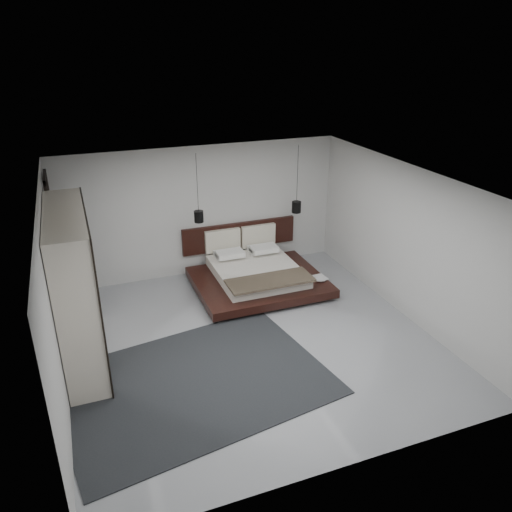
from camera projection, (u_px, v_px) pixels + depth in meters
name	position (u px, v px, depth m)	size (l,w,h in m)	color
floor	(251.00, 340.00, 8.63)	(6.00, 6.00, 0.00)	#94979C
ceiling	(251.00, 183.00, 7.49)	(6.00, 6.00, 0.00)	white
wall_back	(202.00, 211.00, 10.63)	(6.00, 6.00, 0.00)	beige
wall_front	(345.00, 375.00, 5.50)	(6.00, 6.00, 0.00)	beige
wall_left	(53.00, 299.00, 7.09)	(6.00, 6.00, 0.00)	beige
wall_right	(406.00, 242.00, 9.04)	(6.00, 6.00, 0.00)	beige
lattice_screen	(56.00, 243.00, 9.24)	(0.05, 0.90, 2.60)	black
bed	(256.00, 273.00, 10.42)	(2.60, 2.32, 1.05)	black
book_lower	(316.00, 279.00, 10.23)	(0.23, 0.31, 0.03)	#99724C
book_upper	(315.00, 278.00, 10.19)	(0.19, 0.26, 0.02)	#99724C
pendant_left	(199.00, 216.00, 9.89)	(0.19, 0.19, 1.38)	black
pendant_right	(296.00, 207.00, 10.61)	(0.20, 0.20, 1.43)	black
wardrobe	(76.00, 289.00, 7.71)	(0.60, 2.54, 2.49)	silver
rug	(195.00, 382.00, 7.57)	(3.90, 2.78, 0.02)	black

